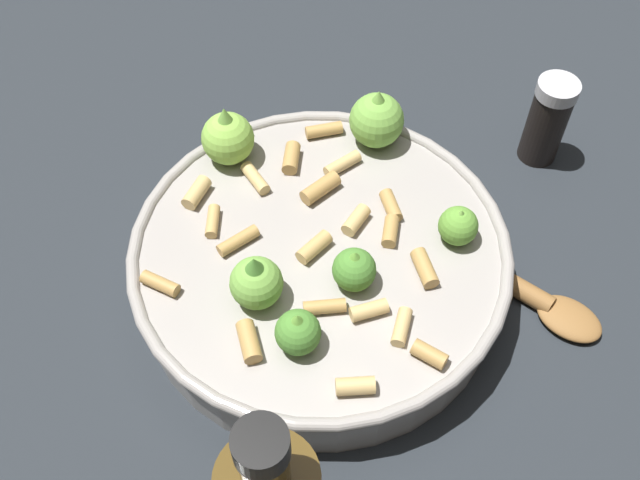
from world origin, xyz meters
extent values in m
plane|color=#23282D|center=(0.00, 0.00, 0.00)|extent=(2.40, 2.40, 0.00)
cylinder|color=#9E9993|center=(0.00, 0.00, 0.02)|extent=(0.28, 0.28, 0.05)
torus|color=#9E9993|center=(0.00, 0.00, 0.05)|extent=(0.29, 0.29, 0.01)
sphere|color=#75B247|center=(-0.01, 0.06, 0.07)|extent=(0.04, 0.04, 0.04)
cone|color=#4C8933|center=(-0.01, 0.06, 0.09)|extent=(0.02, 0.02, 0.02)
sphere|color=#8CC64C|center=(0.12, 0.00, 0.07)|extent=(0.04, 0.04, 0.04)
cone|color=#75B247|center=(0.12, 0.00, 0.09)|extent=(0.02, 0.02, 0.02)
sphere|color=#609E38|center=(-0.06, -0.09, 0.06)|extent=(0.03, 0.03, 0.03)
cone|color=#75B247|center=(-0.06, -0.09, 0.08)|extent=(0.01, 0.01, 0.01)
sphere|color=#4C8933|center=(-0.05, 0.06, 0.07)|extent=(0.03, 0.03, 0.03)
cone|color=#609E38|center=(-0.05, 0.06, 0.08)|extent=(0.02, 0.02, 0.01)
sphere|color=#4C8933|center=(-0.04, 0.00, 0.07)|extent=(0.03, 0.03, 0.03)
cone|color=#609E38|center=(-0.04, 0.00, 0.08)|extent=(0.02, 0.02, 0.01)
sphere|color=#75B247|center=(0.06, -0.11, 0.07)|extent=(0.05, 0.05, 0.05)
cone|color=#75B247|center=(0.06, -0.11, 0.09)|extent=(0.02, 0.02, 0.02)
cylinder|color=tan|center=(0.00, 0.01, 0.06)|extent=(0.02, 0.03, 0.01)
cylinder|color=tan|center=(0.00, -0.04, 0.06)|extent=(0.02, 0.03, 0.01)
cylinder|color=tan|center=(0.10, 0.05, 0.06)|extent=(0.02, 0.03, 0.01)
cylinder|color=tan|center=(-0.09, 0.00, 0.05)|extent=(0.02, 0.03, 0.01)
cylinder|color=tan|center=(0.09, -0.08, 0.05)|extent=(0.02, 0.03, 0.01)
cylinder|color=tan|center=(0.08, -0.04, 0.06)|extent=(0.03, 0.03, 0.01)
cylinder|color=tan|center=(0.08, 0.00, 0.05)|extent=(0.03, 0.01, 0.01)
cylinder|color=tan|center=(-0.02, -0.05, 0.06)|extent=(0.02, 0.03, 0.01)
cylinder|color=tan|center=(0.05, -0.06, 0.05)|extent=(0.01, 0.03, 0.01)
cylinder|color=tan|center=(-0.03, 0.09, 0.06)|extent=(0.03, 0.02, 0.01)
cylinder|color=tan|center=(0.04, 0.11, 0.05)|extent=(0.03, 0.02, 0.01)
cylinder|color=tan|center=(-0.10, 0.05, 0.06)|extent=(0.02, 0.03, 0.01)
cylinder|color=tan|center=(-0.07, -0.05, 0.06)|extent=(0.03, 0.02, 0.01)
cylinder|color=tan|center=(0.07, 0.05, 0.05)|extent=(0.03, 0.02, 0.01)
cylinder|color=tan|center=(-0.01, -0.07, 0.06)|extent=(0.03, 0.02, 0.01)
cylinder|color=tan|center=(0.04, -0.03, 0.06)|extent=(0.01, 0.03, 0.01)
cylinder|color=tan|center=(-0.07, 0.01, 0.06)|extent=(0.02, 0.03, 0.01)
cylinder|color=tan|center=(0.04, 0.05, 0.05)|extent=(0.01, 0.03, 0.01)
cylinder|color=tan|center=(-0.04, 0.03, 0.05)|extent=(0.02, 0.03, 0.01)
cylinder|color=tan|center=(-0.12, 0.00, 0.06)|extent=(0.03, 0.02, 0.01)
cylinder|color=black|center=(-0.01, -0.24, 0.04)|extent=(0.03, 0.03, 0.07)
cylinder|color=silver|center=(-0.01, -0.24, 0.08)|extent=(0.04, 0.04, 0.01)
cylinder|color=#4C3814|center=(-0.14, 0.15, 0.16)|extent=(0.02, 0.02, 0.04)
cylinder|color=black|center=(-0.14, 0.15, 0.18)|extent=(0.03, 0.03, 0.02)
cylinder|color=olive|center=(-0.05, -0.10, 0.01)|extent=(0.17, 0.06, 0.02)
ellipsoid|color=olive|center=(-0.15, -0.13, 0.01)|extent=(0.06, 0.05, 0.01)
camera|label=1|loc=(-0.25, 0.20, 0.50)|focal=41.38mm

